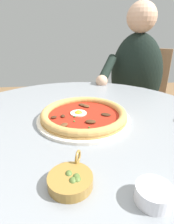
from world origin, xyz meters
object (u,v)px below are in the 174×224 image
Objects in this scene: ramekin_capers at (154,194)px; diner_person at (132,103)px; cafe_chair_diner at (138,95)px; dining_table at (80,148)px; olive_pan at (71,180)px; pizza_on_plate at (84,115)px.

diner_person is at bearing 162.83° from ramekin_capers.
cafe_chair_diner is (-1.14, 0.40, -0.20)m from ramekin_capers.
olive_pan is at bearing -6.76° from dining_table.
ramekin_capers is at bearing 70.18° from olive_pan.
diner_person reaches higher than dining_table.
ramekin_capers is 0.61× the size of olive_pan.
olive_pan is at bearing -26.06° from diner_person.
olive_pan is 1.09m from diner_person.
ramekin_capers is 0.16m from olive_pan.
dining_table is 0.91× the size of diner_person.
dining_table is 0.13m from pizza_on_plate.
olive_pan is at bearing -27.03° from cafe_chair_diner.
dining_table is 3.22× the size of pizza_on_plate.
dining_table is at bearing -33.29° from cafe_chair_diner.
olive_pan is (0.29, -0.03, 0.13)m from dining_table.
pizza_on_plate is 0.38× the size of cafe_chair_diner.
ramekin_capers is 0.06× the size of diner_person.
ramekin_capers is (0.35, 0.12, 0.13)m from dining_table.
olive_pan reaches higher than pizza_on_plate.
diner_person is (-0.65, 0.41, -0.22)m from pizza_on_plate.
ramekin_capers is 0.08× the size of cafe_chair_diner.
dining_table is at bearing -33.17° from diner_person.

